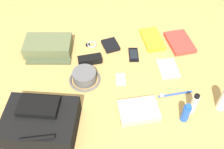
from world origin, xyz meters
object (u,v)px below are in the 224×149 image
object	(u,v)px
bucket_hat	(85,77)
travel_guidebook	(152,39)
notepad	(168,69)
sunglasses_case	(90,60)
backpack	(41,121)
cell_phone	(133,55)
toiletry_pouch	(48,47)
wristwatch	(91,44)
deodorant_spray	(186,113)
folded_towel	(139,111)
lotion_bottle	(194,104)
toothbrush	(174,94)
media_player	(121,79)
wallet	(111,45)
paperback_novel	(180,42)

from	to	relation	value
bucket_hat	travel_guidebook	bearing A→B (deg)	-148.74
notepad	sunglasses_case	bearing A→B (deg)	-15.29
backpack	cell_phone	xyz separation A→B (m)	(-0.53, -0.43, -0.05)
cell_phone	notepad	distance (m)	0.23
toiletry_pouch	wristwatch	xyz separation A→B (m)	(-0.26, -0.02, -0.03)
cell_phone	sunglasses_case	size ratio (longest dim) A/B	0.85
deodorant_spray	folded_towel	xyz separation A→B (m)	(0.22, -0.07, -0.04)
lotion_bottle	toothbrush	world-z (taller)	lotion_bottle
backpack	sunglasses_case	size ratio (longest dim) A/B	2.75
toiletry_pouch	media_player	size ratio (longest dim) A/B	3.38
backpack	travel_guidebook	size ratio (longest dim) A/B	1.79
bucket_hat	deodorant_spray	xyz separation A→B (m)	(-0.47, 0.32, 0.03)
travel_guidebook	media_player	distance (m)	0.39
wristwatch	travel_guidebook	bearing A→B (deg)	178.41
cell_phone	wristwatch	xyz separation A→B (m)	(0.25, -0.13, -0.00)
lotion_bottle	travel_guidebook	distance (m)	0.56
travel_guidebook	sunglasses_case	xyz separation A→B (m)	(0.41, 0.14, 0.01)
deodorant_spray	cell_phone	xyz separation A→B (m)	(0.16, -0.48, -0.05)
toiletry_pouch	toothbrush	distance (m)	0.80
cell_phone	toiletry_pouch	bearing A→B (deg)	-11.84
toothbrush	wallet	xyz separation A→B (m)	(0.29, -0.42, 0.01)
wallet	paperback_novel	bearing A→B (deg)	162.81
deodorant_spray	notepad	xyz separation A→B (m)	(-0.01, -0.33, -0.05)
cell_phone	wristwatch	world-z (taller)	cell_phone
backpack	toothbrush	size ratio (longest dim) A/B	2.03
toiletry_pouch	wallet	xyz separation A→B (m)	(-0.38, 0.01, -0.02)
travel_guidebook	sunglasses_case	bearing A→B (deg)	18.42
toiletry_pouch	wristwatch	bearing A→B (deg)	-175.84
notepad	wristwatch	bearing A→B (deg)	-32.37
cell_phone	folded_towel	bearing A→B (deg)	82.81
backpack	toiletry_pouch	distance (m)	0.54
wristwatch	deodorant_spray	bearing A→B (deg)	124.40
toothbrush	notepad	bearing A→B (deg)	-96.01
toiletry_pouch	cell_phone	world-z (taller)	toiletry_pouch
backpack	lotion_bottle	bearing A→B (deg)	179.45
paperback_novel	media_player	size ratio (longest dim) A/B	2.48
toiletry_pouch	wristwatch	distance (m)	0.27
lotion_bottle	folded_towel	distance (m)	0.27
cell_phone	toothbrush	size ratio (longest dim) A/B	0.63
folded_towel	bucket_hat	bearing A→B (deg)	-44.64
toiletry_pouch	notepad	xyz separation A→B (m)	(-0.69, 0.25, -0.03)
deodorant_spray	sunglasses_case	bearing A→B (deg)	-46.48
backpack	toothbrush	world-z (taller)	backpack
wallet	folded_towel	xyz separation A→B (m)	(-0.08, 0.51, 0.01)
bucket_hat	cell_phone	bearing A→B (deg)	-152.80
bucket_hat	lotion_bottle	bearing A→B (deg)	151.82
wristwatch	bucket_hat	bearing A→B (deg)	78.33
cell_phone	deodorant_spray	bearing A→B (deg)	109.03
paperback_novel	wristwatch	xyz separation A→B (m)	(0.56, -0.06, -0.01)
toiletry_pouch	bucket_hat	size ratio (longest dim) A/B	1.70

